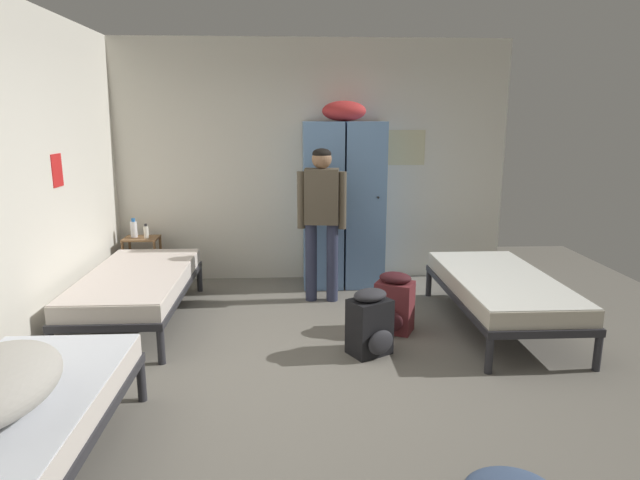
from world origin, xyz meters
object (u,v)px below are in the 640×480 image
object	(u,v)px
bed_left_front	(4,426)
lotion_bottle	(146,232)
water_bottle	(134,229)
shelf_unit	(143,257)
bed_left_rear	(137,283)
locker_bank	(343,201)
person_traveler	(322,211)
backpack_maroon	(394,304)
bed_right	(500,287)
backpack_black	(370,324)

from	to	relation	value
bed_left_front	lotion_bottle	world-z (taller)	lotion_bottle
water_bottle	lotion_bottle	xyz separation A→B (m)	(0.15, -0.06, -0.02)
shelf_unit	lotion_bottle	xyz separation A→B (m)	(0.07, -0.04, 0.30)
bed_left_rear	water_bottle	xyz separation A→B (m)	(-0.33, 1.17, 0.29)
locker_bank	lotion_bottle	xyz separation A→B (m)	(-2.21, -0.01, -0.33)
person_traveler	backpack_maroon	size ratio (longest dim) A/B	2.89
shelf_unit	bed_left_front	bearing A→B (deg)	-85.98
bed_right	water_bottle	xyz separation A→B (m)	(-3.67, 1.46, 0.29)
backpack_maroon	bed_left_front	bearing A→B (deg)	-138.89
locker_bank	bed_left_rear	distance (m)	2.39
water_bottle	lotion_bottle	world-z (taller)	water_bottle
bed_right	bed_left_rear	world-z (taller)	same
locker_bank	bed_left_front	xyz separation A→B (m)	(-2.03, -3.53, -0.59)
lotion_bottle	locker_bank	bearing A→B (deg)	0.20
shelf_unit	bed_right	bearing A→B (deg)	-21.83
shelf_unit	backpack_maroon	distance (m)	3.01
lotion_bottle	backpack_black	distance (m)	2.99
bed_left_rear	person_traveler	bearing A→B (deg)	17.22
person_traveler	lotion_bottle	distance (m)	2.04
locker_bank	backpack_maroon	xyz separation A→B (m)	(0.33, -1.47, -0.71)
bed_left_rear	shelf_unit	bearing A→B (deg)	102.26
bed_left_rear	bed_right	bearing A→B (deg)	-4.95
shelf_unit	backpack_black	xyz separation A→B (m)	(2.33, -1.97, -0.09)
backpack_maroon	backpack_black	size ratio (longest dim) A/B	1.00
locker_bank	shelf_unit	distance (m)	2.37
bed_left_rear	locker_bank	bearing A→B (deg)	28.80
shelf_unit	lotion_bottle	distance (m)	0.31
bed_right	bed_left_front	bearing A→B (deg)	-147.63
bed_left_rear	lotion_bottle	xyz separation A→B (m)	(-0.18, 1.11, 0.26)
lotion_bottle	backpack_maroon	size ratio (longest dim) A/B	0.30
backpack_black	water_bottle	bearing A→B (deg)	140.50
backpack_black	locker_bank	bearing A→B (deg)	91.36
bed_left_front	backpack_maroon	distance (m)	3.14
bed_left_front	lotion_bottle	bearing A→B (deg)	92.93
lotion_bottle	water_bottle	bearing A→B (deg)	158.20
shelf_unit	water_bottle	size ratio (longest dim) A/B	2.64
shelf_unit	bed_left_rear	xyz separation A→B (m)	(0.25, -1.15, 0.04)
lotion_bottle	backpack_maroon	distance (m)	2.96
backpack_black	lotion_bottle	bearing A→B (deg)	139.55
bed_left_front	water_bottle	bearing A→B (deg)	95.27
person_traveler	backpack_black	size ratio (longest dim) A/B	2.89
bed_left_front	backpack_maroon	size ratio (longest dim) A/B	3.45
water_bottle	backpack_black	xyz separation A→B (m)	(2.41, -1.99, -0.41)
water_bottle	bed_right	bearing A→B (deg)	-21.67
locker_bank	bed_left_rear	world-z (taller)	locker_bank
shelf_unit	bed_left_rear	size ratio (longest dim) A/B	0.30
bed_right	lotion_bottle	world-z (taller)	lotion_bottle
bed_left_front	lotion_bottle	distance (m)	3.53
locker_bank	bed_left_front	world-z (taller)	locker_bank
lotion_bottle	backpack_black	world-z (taller)	lotion_bottle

